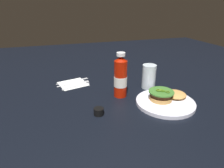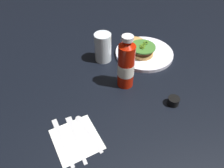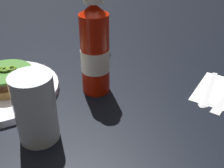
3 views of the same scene
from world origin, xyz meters
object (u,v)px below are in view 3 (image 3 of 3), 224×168
condiment_cup (102,49)px  spoon_utensil (208,93)px  dinner_plate (0,90)px  water_glass (35,108)px  ketchup_bottle (95,51)px

condiment_cup → spoon_utensil: 0.35m
spoon_utensil → dinner_plate: bearing=-44.3°
water_glass → ketchup_bottle: bearing=-164.5°
water_glass → spoon_utensil: size_ratio=0.80×
condiment_cup → spoon_utensil: size_ratio=0.26×
water_glass → spoon_utensil: (-0.37, 0.15, -0.06)m
dinner_plate → ketchup_bottle: size_ratio=1.21×
condiment_cup → water_glass: bearing=30.4°
dinner_plate → ketchup_bottle: 0.25m
dinner_plate → spoon_utensil: (-0.36, 0.35, -0.00)m
ketchup_bottle → condiment_cup: bearing=-135.8°
condiment_cup → spoon_utensil: bearing=95.0°
dinner_plate → water_glass: (0.01, 0.20, 0.06)m
dinner_plate → condiment_cup: condiment_cup is taller
dinner_plate → condiment_cup: 0.33m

